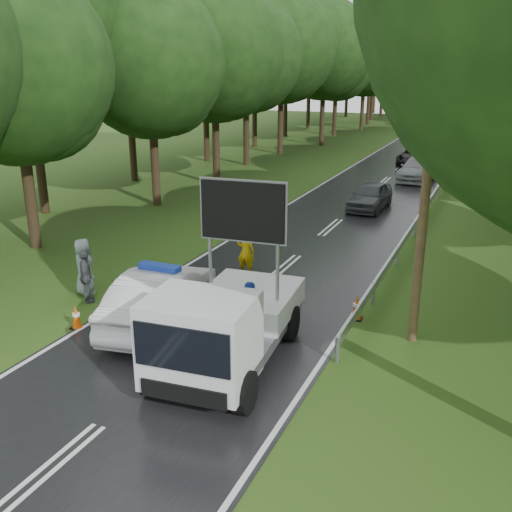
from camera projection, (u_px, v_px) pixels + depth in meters
The scene contains 22 objects.
ground at pixel (205, 336), 15.48m from camera, with size 160.00×160.00×0.00m, color #2C4E16.
road at pixel (401, 167), 41.58m from camera, with size 7.00×140.00×0.02m, color black.
guardrail at pixel (454, 164), 39.72m from camera, with size 0.12×60.06×0.70m.
utility_pole_near at pixel (430, 149), 13.66m from camera, with size 1.40×0.24×10.00m.
utility_pole_mid at pixel (484, 98), 36.28m from camera, with size 1.40×0.24×10.00m.
utility_pole_far at pixel (497, 86), 58.90m from camera, with size 1.40×0.24×10.00m.
police_sedan at pixel (161, 297), 15.96m from camera, with size 2.53×5.14×1.78m.
work_truck at pixel (223, 325), 13.41m from camera, with size 2.84×5.62×4.33m.
barrier at pixel (256, 294), 16.36m from camera, with size 2.42×0.09×1.00m.
officer at pixel (246, 252), 19.70m from camera, with size 0.63×0.42×1.74m, color gold.
civilian at pixel (251, 310), 15.23m from camera, with size 0.75×0.59×1.55m, color #1839A1.
bystander_mid at pixel (86, 277), 17.48m from camera, with size 0.98×0.41×1.66m, color #464A4E.
bystander_right at pixel (84, 267), 18.10m from camera, with size 0.90×0.58×1.84m, color gray.
queue_car_first at pixel (370, 196), 29.10m from camera, with size 1.64×4.07×1.39m, color #393C40.
queue_car_second at pixel (418, 169), 36.65m from camera, with size 2.00×4.93×1.43m, color gray.
queue_car_third at pixel (416, 156), 42.27m from camera, with size 2.25×4.88×1.36m, color black.
queue_car_fourth at pixel (450, 147), 47.16m from camera, with size 1.44×4.14×1.36m, color #45474D.
cone_near_left at pixel (76, 317), 15.83m from camera, with size 0.33×0.33×0.69m.
cone_center at pixel (221, 327), 15.18m from camera, with size 0.34×0.34×0.72m.
cone_far at pixel (250, 285), 18.15m from camera, with size 0.34×0.34×0.71m.
cone_left_mid at pixel (166, 273), 19.15m from camera, with size 0.35×0.35×0.74m.
cone_right at pixel (357, 308), 16.40m from camera, with size 0.35×0.35×0.74m.
Camera 1 is at (6.88, -12.29, 6.94)m, focal length 40.00 mm.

